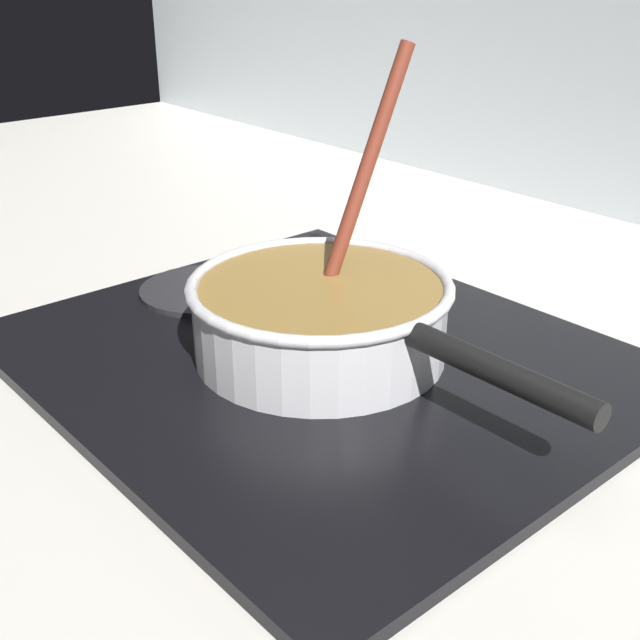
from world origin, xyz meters
TOP-DOWN VIEW (x-y plane):
  - ground at (0.00, 0.00)m, footprint 2.40×1.60m
  - backsplash_wall at (0.00, 0.79)m, footprint 2.40×0.02m
  - hob_plate at (0.13, 0.16)m, footprint 0.56×0.48m
  - burner_ring at (0.13, 0.16)m, footprint 0.17×0.17m
  - spare_burner at (-0.07, 0.16)m, footprint 0.14×0.14m
  - cooking_pan at (0.13, 0.16)m, footprint 0.41×0.24m

SIDE VIEW (x-z plane):
  - ground at x=0.00m, z-range -0.04..0.00m
  - hob_plate at x=0.13m, z-range 0.00..0.01m
  - spare_burner at x=-0.07m, z-range 0.01..0.02m
  - burner_ring at x=0.13m, z-range 0.01..0.02m
  - cooking_pan at x=0.13m, z-range -0.08..0.19m
  - backsplash_wall at x=0.00m, z-range 0.00..0.55m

